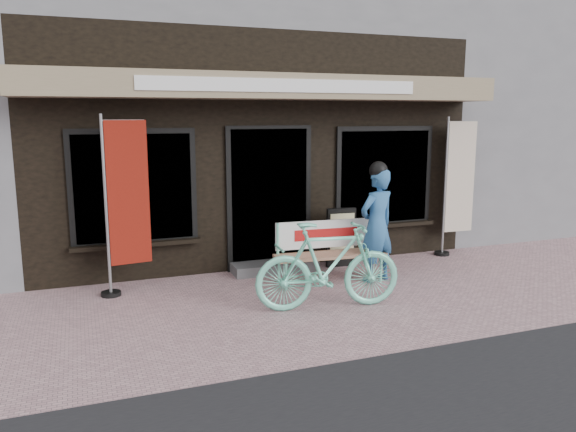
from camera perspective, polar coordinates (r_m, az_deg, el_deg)
name	(u,v)px	position (r m, az deg, el deg)	size (l,w,h in m)	color
ground	(321,308)	(7.06, 3.36, -9.29)	(70.00, 70.00, 0.00)	#B68B91
storefront	(220,82)	(11.38, -6.92, 13.38)	(7.00, 6.77, 6.00)	black
neighbor_right_near	(537,97)	(16.12, 24.00, 10.97)	(10.00, 7.00, 5.60)	slate
bench	(328,246)	(8.05, 4.13, -3.07)	(1.62, 0.52, 0.86)	#73E0BF
person	(377,223)	(8.06, 9.02, -0.69)	(0.68, 0.54, 1.72)	#2D629B
bicycle	(328,266)	(6.89, 4.13, -5.04)	(0.51, 1.82, 1.09)	#73E0BF
nobori_red	(125,203)	(7.62, -16.26, 1.28)	(0.70, 0.29, 2.37)	gray
nobori_cream	(457,184)	(9.87, 16.82, 3.08)	(0.68, 0.27, 2.33)	gray
menu_stand	(341,237)	(8.83, 5.41, -2.10)	(0.47, 0.13, 0.93)	black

